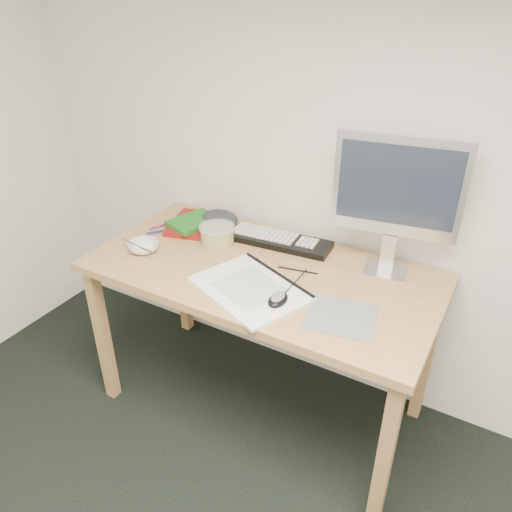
{
  "coord_description": "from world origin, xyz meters",
  "views": [
    {
      "loc": [
        0.49,
        -0.06,
        1.8
      ],
      "look_at": [
        -0.34,
        1.39,
        0.83
      ],
      "focal_mm": 35.0,
      "sensor_mm": 36.0,
      "label": 1
    }
  ],
  "objects_px": {
    "sketchpad": "(250,289)",
    "rice_bowl": "(144,247)",
    "monitor": "(397,190)",
    "desk": "(261,286)",
    "keyboard": "(279,241)"
  },
  "relations": [
    {
      "from": "sketchpad",
      "to": "rice_bowl",
      "type": "xyz_separation_m",
      "value": [
        -0.54,
        0.03,
        0.01
      ]
    },
    {
      "from": "keyboard",
      "to": "rice_bowl",
      "type": "relative_size",
      "value": 3.46
    },
    {
      "from": "desk",
      "to": "monitor",
      "type": "distance_m",
      "value": 0.65
    },
    {
      "from": "desk",
      "to": "keyboard",
      "type": "relative_size",
      "value": 3.1
    },
    {
      "from": "sketchpad",
      "to": "rice_bowl",
      "type": "distance_m",
      "value": 0.54
    },
    {
      "from": "sketchpad",
      "to": "monitor",
      "type": "height_order",
      "value": "monitor"
    },
    {
      "from": "monitor",
      "to": "keyboard",
      "type": "bearing_deg",
      "value": 172.57
    },
    {
      "from": "desk",
      "to": "rice_bowl",
      "type": "height_order",
      "value": "rice_bowl"
    },
    {
      "from": "sketchpad",
      "to": "rice_bowl",
      "type": "relative_size",
      "value": 3.18
    },
    {
      "from": "desk",
      "to": "rice_bowl",
      "type": "distance_m",
      "value": 0.53
    },
    {
      "from": "desk",
      "to": "sketchpad",
      "type": "bearing_deg",
      "value": -77.05
    },
    {
      "from": "monitor",
      "to": "rice_bowl",
      "type": "height_order",
      "value": "monitor"
    },
    {
      "from": "keyboard",
      "to": "monitor",
      "type": "xyz_separation_m",
      "value": [
        0.47,
        0.01,
        0.33
      ]
    },
    {
      "from": "desk",
      "to": "keyboard",
      "type": "distance_m",
      "value": 0.25
    },
    {
      "from": "desk",
      "to": "keyboard",
      "type": "bearing_deg",
      "value": 98.91
    }
  ]
}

